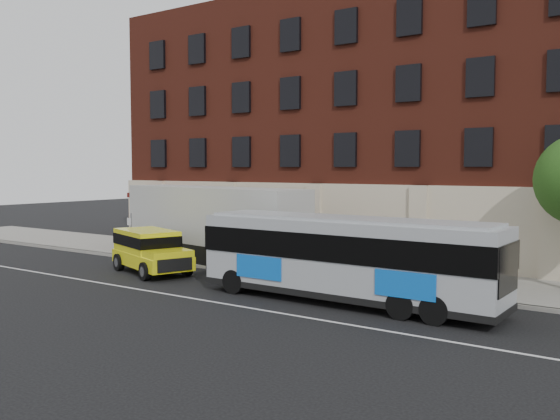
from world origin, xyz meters
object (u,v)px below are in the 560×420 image
Objects in this scene: yellow_suv at (150,248)px; shipping_container at (212,226)px; sign_pole at (131,232)px; city_bus at (346,256)px.

shipping_container reaches higher than yellow_suv.
sign_pole is 0.20× the size of shipping_container.
yellow_suv is at bearing 177.72° from city_bus.
sign_pole reaches higher than yellow_suv.
shipping_container reaches higher than sign_pole.
sign_pole is 5.18m from shipping_container.
shipping_container is (0.77, 3.65, 0.82)m from yellow_suv.
city_bus is at bearing -11.22° from sign_pole.
city_bus is 10.88m from shipping_container.
shipping_container is at bearing 157.98° from city_bus.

